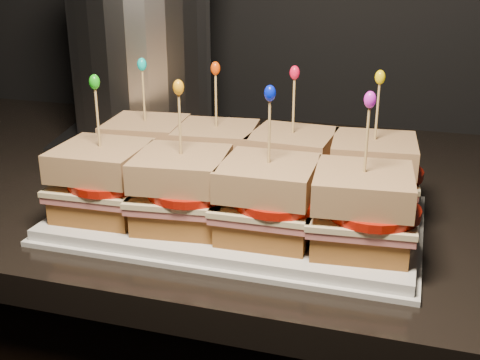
# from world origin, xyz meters

# --- Properties ---
(platter) EXTENTS (0.42, 0.26, 0.02)m
(platter) POSITION_xyz_m (-0.07, 1.51, 0.92)
(platter) COLOR silver
(platter) RESTS_ON granite_slab
(platter_rim) EXTENTS (0.43, 0.27, 0.01)m
(platter_rim) POSITION_xyz_m (-0.07, 1.51, 0.91)
(platter_rim) COLOR silver
(platter_rim) RESTS_ON granite_slab
(sandwich_0_bread_bot) EXTENTS (0.11, 0.11, 0.03)m
(sandwich_0_bread_bot) POSITION_xyz_m (-0.22, 1.57, 0.94)
(sandwich_0_bread_bot) COLOR brown
(sandwich_0_bread_bot) RESTS_ON platter
(sandwich_0_ham) EXTENTS (0.12, 0.11, 0.01)m
(sandwich_0_ham) POSITION_xyz_m (-0.22, 1.57, 0.96)
(sandwich_0_ham) COLOR #B15350
(sandwich_0_ham) RESTS_ON sandwich_0_bread_bot
(sandwich_0_cheese) EXTENTS (0.12, 0.12, 0.01)m
(sandwich_0_cheese) POSITION_xyz_m (-0.22, 1.57, 0.96)
(sandwich_0_cheese) COLOR beige
(sandwich_0_cheese) RESTS_ON sandwich_0_ham
(sandwich_0_tomato) EXTENTS (0.10, 0.10, 0.01)m
(sandwich_0_tomato) POSITION_xyz_m (-0.21, 1.56, 0.97)
(sandwich_0_tomato) COLOR #AC1509
(sandwich_0_tomato) RESTS_ON sandwich_0_cheese
(sandwich_0_bread_top) EXTENTS (0.11, 0.11, 0.03)m
(sandwich_0_bread_top) POSITION_xyz_m (-0.22, 1.57, 0.99)
(sandwich_0_bread_top) COLOR brown
(sandwich_0_bread_top) RESTS_ON sandwich_0_tomato
(sandwich_0_pick) EXTENTS (0.00, 0.00, 0.09)m
(sandwich_0_pick) POSITION_xyz_m (-0.22, 1.57, 1.04)
(sandwich_0_pick) COLOR tan
(sandwich_0_pick) RESTS_ON sandwich_0_bread_top
(sandwich_0_frill) EXTENTS (0.01, 0.01, 0.02)m
(sandwich_0_frill) POSITION_xyz_m (-0.22, 1.57, 1.09)
(sandwich_0_frill) COLOR #06C3BB
(sandwich_0_frill) RESTS_ON sandwich_0_pick
(sandwich_1_bread_bot) EXTENTS (0.11, 0.11, 0.03)m
(sandwich_1_bread_bot) POSITION_xyz_m (-0.12, 1.57, 0.94)
(sandwich_1_bread_bot) COLOR brown
(sandwich_1_bread_bot) RESTS_ON platter
(sandwich_1_ham) EXTENTS (0.12, 0.11, 0.01)m
(sandwich_1_ham) POSITION_xyz_m (-0.12, 1.57, 0.96)
(sandwich_1_ham) COLOR #B15350
(sandwich_1_ham) RESTS_ON sandwich_1_bread_bot
(sandwich_1_cheese) EXTENTS (0.12, 0.11, 0.01)m
(sandwich_1_cheese) POSITION_xyz_m (-0.12, 1.57, 0.96)
(sandwich_1_cheese) COLOR beige
(sandwich_1_cheese) RESTS_ON sandwich_1_ham
(sandwich_1_tomato) EXTENTS (0.10, 0.10, 0.01)m
(sandwich_1_tomato) POSITION_xyz_m (-0.11, 1.56, 0.97)
(sandwich_1_tomato) COLOR #AC1509
(sandwich_1_tomato) RESTS_ON sandwich_1_cheese
(sandwich_1_bread_top) EXTENTS (0.11, 0.11, 0.03)m
(sandwich_1_bread_top) POSITION_xyz_m (-0.12, 1.57, 0.99)
(sandwich_1_bread_top) COLOR brown
(sandwich_1_bread_top) RESTS_ON sandwich_1_tomato
(sandwich_1_pick) EXTENTS (0.00, 0.00, 0.09)m
(sandwich_1_pick) POSITION_xyz_m (-0.12, 1.57, 1.04)
(sandwich_1_pick) COLOR tan
(sandwich_1_pick) RESTS_ON sandwich_1_bread_top
(sandwich_1_frill) EXTENTS (0.01, 0.01, 0.02)m
(sandwich_1_frill) POSITION_xyz_m (-0.12, 1.57, 1.09)
(sandwich_1_frill) COLOR #E74105
(sandwich_1_frill) RESTS_ON sandwich_1_pick
(sandwich_2_bread_bot) EXTENTS (0.10, 0.10, 0.03)m
(sandwich_2_bread_bot) POSITION_xyz_m (-0.02, 1.57, 0.94)
(sandwich_2_bread_bot) COLOR brown
(sandwich_2_bread_bot) RESTS_ON platter
(sandwich_2_ham) EXTENTS (0.11, 0.11, 0.01)m
(sandwich_2_ham) POSITION_xyz_m (-0.02, 1.57, 0.96)
(sandwich_2_ham) COLOR #B15350
(sandwich_2_ham) RESTS_ON sandwich_2_bread_bot
(sandwich_2_cheese) EXTENTS (0.11, 0.11, 0.01)m
(sandwich_2_cheese) POSITION_xyz_m (-0.02, 1.57, 0.96)
(sandwich_2_cheese) COLOR beige
(sandwich_2_cheese) RESTS_ON sandwich_2_ham
(sandwich_2_tomato) EXTENTS (0.10, 0.10, 0.01)m
(sandwich_2_tomato) POSITION_xyz_m (-0.01, 1.56, 0.97)
(sandwich_2_tomato) COLOR #AC1509
(sandwich_2_tomato) RESTS_ON sandwich_2_cheese
(sandwich_2_bread_top) EXTENTS (0.10, 0.10, 0.03)m
(sandwich_2_bread_top) POSITION_xyz_m (-0.02, 1.57, 0.99)
(sandwich_2_bread_top) COLOR brown
(sandwich_2_bread_top) RESTS_ON sandwich_2_tomato
(sandwich_2_pick) EXTENTS (0.00, 0.00, 0.09)m
(sandwich_2_pick) POSITION_xyz_m (-0.02, 1.57, 1.04)
(sandwich_2_pick) COLOR tan
(sandwich_2_pick) RESTS_ON sandwich_2_bread_top
(sandwich_2_frill) EXTENTS (0.01, 0.01, 0.02)m
(sandwich_2_frill) POSITION_xyz_m (-0.02, 1.57, 1.09)
(sandwich_2_frill) COLOR #F01138
(sandwich_2_frill) RESTS_ON sandwich_2_pick
(sandwich_3_bread_bot) EXTENTS (0.10, 0.10, 0.03)m
(sandwich_3_bread_bot) POSITION_xyz_m (0.08, 1.57, 0.94)
(sandwich_3_bread_bot) COLOR brown
(sandwich_3_bread_bot) RESTS_ON platter
(sandwich_3_ham) EXTENTS (0.11, 0.11, 0.01)m
(sandwich_3_ham) POSITION_xyz_m (0.08, 1.57, 0.96)
(sandwich_3_ham) COLOR #B15350
(sandwich_3_ham) RESTS_ON sandwich_3_bread_bot
(sandwich_3_cheese) EXTENTS (0.12, 0.11, 0.01)m
(sandwich_3_cheese) POSITION_xyz_m (0.08, 1.57, 0.96)
(sandwich_3_cheese) COLOR beige
(sandwich_3_cheese) RESTS_ON sandwich_3_ham
(sandwich_3_tomato) EXTENTS (0.10, 0.10, 0.01)m
(sandwich_3_tomato) POSITION_xyz_m (0.09, 1.56, 0.97)
(sandwich_3_tomato) COLOR #AC1509
(sandwich_3_tomato) RESTS_ON sandwich_3_cheese
(sandwich_3_bread_top) EXTENTS (0.11, 0.11, 0.03)m
(sandwich_3_bread_top) POSITION_xyz_m (0.08, 1.57, 0.99)
(sandwich_3_bread_top) COLOR brown
(sandwich_3_bread_top) RESTS_ON sandwich_3_tomato
(sandwich_3_pick) EXTENTS (0.00, 0.00, 0.09)m
(sandwich_3_pick) POSITION_xyz_m (0.08, 1.57, 1.04)
(sandwich_3_pick) COLOR tan
(sandwich_3_pick) RESTS_ON sandwich_3_bread_top
(sandwich_3_frill) EXTENTS (0.01, 0.01, 0.02)m
(sandwich_3_frill) POSITION_xyz_m (0.08, 1.57, 1.09)
(sandwich_3_frill) COLOR yellow
(sandwich_3_frill) RESTS_ON sandwich_3_pick
(sandwich_4_bread_bot) EXTENTS (0.10, 0.10, 0.03)m
(sandwich_4_bread_bot) POSITION_xyz_m (-0.22, 1.45, 0.94)
(sandwich_4_bread_bot) COLOR brown
(sandwich_4_bread_bot) RESTS_ON platter
(sandwich_4_ham) EXTENTS (0.11, 0.11, 0.01)m
(sandwich_4_ham) POSITION_xyz_m (-0.22, 1.45, 0.96)
(sandwich_4_ham) COLOR #B15350
(sandwich_4_ham) RESTS_ON sandwich_4_bread_bot
(sandwich_4_cheese) EXTENTS (0.11, 0.11, 0.01)m
(sandwich_4_cheese) POSITION_xyz_m (-0.22, 1.45, 0.96)
(sandwich_4_cheese) COLOR beige
(sandwich_4_cheese) RESTS_ON sandwich_4_ham
(sandwich_4_tomato) EXTENTS (0.10, 0.10, 0.01)m
(sandwich_4_tomato) POSITION_xyz_m (-0.21, 1.44, 0.97)
(sandwich_4_tomato) COLOR #AC1509
(sandwich_4_tomato) RESTS_ON sandwich_4_cheese
(sandwich_4_bread_top) EXTENTS (0.10, 0.10, 0.03)m
(sandwich_4_bread_top) POSITION_xyz_m (-0.22, 1.45, 0.99)
(sandwich_4_bread_top) COLOR brown
(sandwich_4_bread_top) RESTS_ON sandwich_4_tomato
(sandwich_4_pick) EXTENTS (0.00, 0.00, 0.09)m
(sandwich_4_pick) POSITION_xyz_m (-0.22, 1.45, 1.04)
(sandwich_4_pick) COLOR tan
(sandwich_4_pick) RESTS_ON sandwich_4_bread_top
(sandwich_4_frill) EXTENTS (0.01, 0.01, 0.02)m
(sandwich_4_frill) POSITION_xyz_m (-0.22, 1.45, 1.09)
(sandwich_4_frill) COLOR #18AC13
(sandwich_4_frill) RESTS_ON sandwich_4_pick
(sandwich_5_bread_bot) EXTENTS (0.11, 0.11, 0.03)m
(sandwich_5_bread_bot) POSITION_xyz_m (-0.12, 1.45, 0.94)
(sandwich_5_bread_bot) COLOR brown
(sandwich_5_bread_bot) RESTS_ON platter
(sandwich_5_ham) EXTENTS (0.12, 0.11, 0.01)m
(sandwich_5_ham) POSITION_xyz_m (-0.12, 1.45, 0.96)
(sandwich_5_ham) COLOR #B15350
(sandwich_5_ham) RESTS_ON sandwich_5_bread_bot
(sandwich_5_cheese) EXTENTS (0.12, 0.12, 0.01)m
(sandwich_5_cheese) POSITION_xyz_m (-0.12, 1.45, 0.96)
(sandwich_5_cheese) COLOR beige
(sandwich_5_cheese) RESTS_ON sandwich_5_ham
(sandwich_5_tomato) EXTENTS (0.10, 0.10, 0.01)m
(sandwich_5_tomato) POSITION_xyz_m (-0.11, 1.44, 0.97)
(sandwich_5_tomato) COLOR #AC1509
(sandwich_5_tomato) RESTS_ON sandwich_5_cheese
(sandwich_5_bread_top) EXTENTS (0.11, 0.11, 0.03)m
(sandwich_5_bread_top) POSITION_xyz_m (-0.12, 1.45, 0.99)
(sandwich_5_bread_top) COLOR brown
(sandwich_5_bread_top) RESTS_ON sandwich_5_tomato
(sandwich_5_pick) EXTENTS (0.00, 0.00, 0.09)m
(sandwich_5_pick) POSITION_xyz_m (-0.12, 1.45, 1.04)
(sandwich_5_pick) COLOR tan
(sandwich_5_pick) RESTS_ON sandwich_5_bread_top
(sandwich_5_frill) EXTENTS (0.01, 0.01, 0.02)m
(sandwich_5_frill) POSITION_xyz_m (-0.12, 1.45, 1.09)
(sandwich_5_frill) COLOR orange
(sandwich_5_frill) RESTS_ON sandwich_5_pick
(sandwich_6_bread_bot) EXTENTS (0.10, 0.10, 0.03)m
(sandwich_6_bread_bot) POSITION_xyz_m (-0.02, 1.45, 0.94)
(sandwich_6_bread_bot) COLOR brown
(sandwich_6_bread_bot) RESTS_ON platter
(sandwich_6_ham) EXTENTS (0.11, 0.10, 0.01)m
(sandwich_6_ham) POSITION_xyz_m (-0.02, 1.45, 0.96)
(sandwich_6_ham) COLOR #B15350
(sandwich_6_ham) RESTS_ON sandwich_6_bread_bot
(sandwich_6_cheese) EXTENTS (0.11, 0.11, 0.01)m
(sandwich_6_cheese) POSITION_xyz_m (-0.02, 1.45, 0.96)
(sandwich_6_cheese) COLOR beige
(sandwich_6_cheese) RESTS_ON sandwich_6_ham
(sandwich_6_tomato) EXTENTS (0.10, 0.10, 0.01)m
(sandwich_6_tomato) POSITION_xyz_m (-0.01, 1.44, 0.97)
(sandwich_6_tomato) COLOR #AC1509
(sandwich_6_tomato) RESTS_ON sandwich_6_cheese
(sandwich_6_bread_top) EXTENTS (0.10, 0.10, 0.03)m
(sandwich_6_bread_top) POSITION_xyz_m (-0.02, 1.45, 0.99)
(sandwich_6_bread_top) COLOR brown
(sandwich_6_bread_top) RESTS_ON sandwich_6_tomato
(sandwich_6_pick) EXTENTS (0.00, 0.00, 0.09)m
(sandwich_6_pick) POSITION_xyz_m (-0.02, 1.45, 1.04)
(sandwich_6_pick) COLOR tan
(sandwich_6_pick) RESTS_ON sandwich_6_bread_top
(sandwich_6_frill) EXTENTS (0.01, 0.01, 0.02)m
(sandwich_6_frill) POSITION_xyz_m (-0.02, 1.45, 1.09)
(sandwich_6_frill) COLOR #0418DC
(sandwich_6_frill) RESTS_ON sandwich_6_pick
(sandwich_7_bread_bot) EXTENTS (0.10, 0.10, 0.03)m
(sandwich_7_bread_bot) POSITION_xyz_m (0.08, 1.45, 0.94)
(sandwich_7_bread_bot) COLOR brown
(sandwich_7_bread_bot) RESTS_ON platter
(sandwich_7_ham) EXTENTS (0.11, 0.11, 0.01)m
(sandwich_7_ham) POSITION_xyz_m (0.08, 1.45, 0.96)
(sandwich_7_ham) COLOR #B15350
(sandwich_7_ham) RESTS_ON sandwich_7_bread_bot
(sandwich_7_cheese) EXTENTS (0.12, 0.11, 0.01)m
(sandwich_7_cheese) POSITION_xyz_m (0.08, 1.45, 0.96)
(sandwich_7_cheese) COLOR beige
(sandwich_7_cheese) RESTS_ON sandwich_7_ham
(sandwich_7_tomato) EXTENTS (0.10, 0.10, 0.01)m
(sandwich_7_tomato) POSITION_xyz_m (0.09, 1.44, 0.97)
(sandwich_7_tomato) COLOR #AC1509
(sandwich_7_tomato) RESTS_ON sandwich_7_cheese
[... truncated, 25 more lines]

